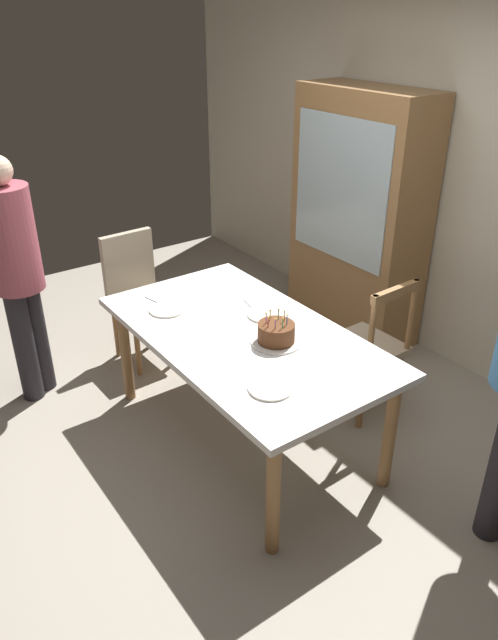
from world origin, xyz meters
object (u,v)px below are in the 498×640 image
Objects in this scene: plate_near_guest at (270,388)px; person_celebrant at (16,268)px; plate_near_celebrant at (167,310)px; china_cabinet at (358,217)px; chair_upholstered at (138,291)px; dining_table at (244,344)px; birthday_cake at (276,334)px; plate_far_side at (266,315)px; chair_spindle_back at (367,348)px.

person_celebrant is (-1.78, -0.66, 0.18)m from plate_near_guest.
china_cabinet reaches higher than plate_near_celebrant.
chair_upholstered is at bearing 167.82° from plate_near_celebrant.
dining_table is at bearing -66.72° from china_cabinet.
china_cabinet reaches higher than plate_near_guest.
dining_table is 0.25m from birthday_cake.
plate_near_guest is 1.85m from chair_upholstered.
chair_upholstered is (-0.79, 0.17, -0.22)m from plate_near_celebrant.
plate_far_side is 0.73m from chair_spindle_back.
plate_far_side is 0.23× the size of chair_upholstered.
plate_far_side is 0.13× the size of person_celebrant.
plate_far_side is 1.47m from china_cabinet.
person_celebrant reaches higher than birthday_cake.
chair_spindle_back is (-0.33, 1.04, -0.30)m from plate_near_guest.
birthday_cake reaches higher than plate_far_side.
china_cabinet is at bearing 95.63° from plate_near_celebrant.
chair_upholstered is at bearing 174.64° from plate_near_guest.
plate_near_celebrant is at bearing -124.00° from chair_spindle_back.
person_celebrant is at bearing -103.14° from china_cabinet.
plate_near_celebrant is at bearing -156.75° from birthday_cake.
chair_spindle_back is (0.01, 0.74, -0.35)m from birthday_cake.
plate_near_guest is at bearing -22.57° from dining_table.
chair_spindle_back is (0.30, 0.59, -0.30)m from plate_far_side.
birthday_cake is at bearing 20.36° from dining_table.
person_celebrant is (-1.24, -0.88, 0.27)m from dining_table.
plate_near_guest is at bearing -5.36° from chair_upholstered.
plate_far_side is 0.12× the size of china_cabinet.
chair_spindle_back is 0.58× the size of person_celebrant.
plate_near_guest is 0.13× the size of person_celebrant.
plate_far_side is 0.23× the size of chair_spindle_back.
plate_far_side is 0.77m from plate_near_guest.
chair_upholstered reaches higher than plate_near_guest.
dining_table is 8.18× the size of plate_near_celebrant.
plate_near_guest is 0.23× the size of chair_upholstered.
plate_near_celebrant is at bearing -12.18° from chair_upholstered.
chair_spindle_back is 2.28m from person_celebrant.
plate_near_guest is at bearing 0.00° from plate_near_celebrant.
plate_near_celebrant is 1.00× the size of plate_far_side.
birthday_cake is 1.52m from chair_upholstered.
china_cabinet reaches higher than plate_far_side.
chair_spindle_back is at bearing 30.21° from chair_upholstered.
plate_near_celebrant reaches higher than dining_table.
dining_table is at bearing 157.43° from plate_near_guest.
dining_table is 1.30m from chair_upholstered.
china_cabinet is at bearing 68.99° from chair_upholstered.
dining_table is 0.95× the size of china_cabinet.
chair_upholstered is at bearing -175.10° from birthday_cake.
plate_far_side is at bearing 144.53° from plate_near_guest.
birthday_cake is 1.27× the size of plate_far_side.
plate_near_guest is 0.12× the size of china_cabinet.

